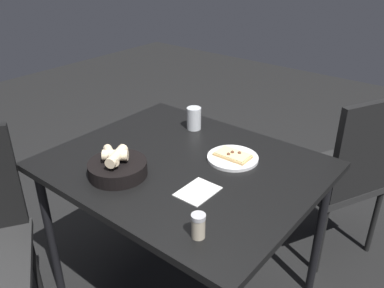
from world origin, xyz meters
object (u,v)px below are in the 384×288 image
at_px(dining_table, 183,176).
at_px(chair_near, 345,170).
at_px(bread_basket, 118,167).
at_px(pizza_plate, 233,157).
at_px(pepper_shaker, 198,227).
at_px(beer_glass, 194,120).

bearing_deg(dining_table, chair_near, -31.41).
bearing_deg(bread_basket, pizza_plate, -35.81).
bearing_deg(chair_near, bread_basket, 148.82).
relative_size(pizza_plate, chair_near, 0.23).
bearing_deg(dining_table, pizza_plate, -42.74).
xyz_separation_m(bread_basket, pepper_shaker, (-0.09, -0.49, -0.00)).
distance_m(pizza_plate, chair_near, 0.72).
bearing_deg(pizza_plate, beer_glass, 66.81).
bearing_deg(pizza_plate, pepper_shaker, -158.27).
distance_m(beer_glass, pepper_shaker, 0.83).
xyz_separation_m(dining_table, pepper_shaker, (-0.33, -0.34, 0.10)).
height_order(beer_glass, pepper_shaker, beer_glass).
distance_m(pizza_plate, bread_basket, 0.50).
relative_size(dining_table, bread_basket, 4.69).
xyz_separation_m(dining_table, chair_near, (0.76, -0.46, -0.15)).
xyz_separation_m(pizza_plate, beer_glass, (0.14, 0.33, 0.04)).
relative_size(dining_table, beer_glass, 9.89).
relative_size(beer_glass, pepper_shaker, 1.30).
relative_size(pizza_plate, pepper_shaker, 2.58).
relative_size(pizza_plate, bread_basket, 0.94).
bearing_deg(chair_near, beer_glass, 125.34).
bearing_deg(pepper_shaker, chair_near, -6.26).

